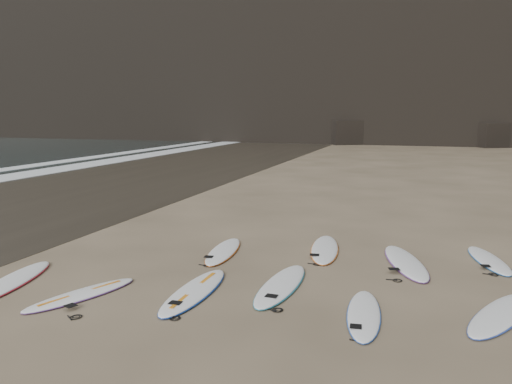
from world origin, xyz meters
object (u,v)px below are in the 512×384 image
at_px(surfboard_1, 194,291).
at_px(surfboard_8, 489,260).
at_px(surfboard_0, 81,294).
at_px(surfboard_5, 223,251).
at_px(surfboard_2, 281,284).
at_px(surfboard_6, 325,249).
at_px(surfboard_11, 13,280).
at_px(surfboard_3, 364,314).
at_px(surfboard_4, 500,314).
at_px(surfboard_7, 406,262).

relative_size(surfboard_1, surfboard_8, 1.15).
height_order(surfboard_0, surfboard_5, surfboard_5).
distance_m(surfboard_1, surfboard_5, 2.77).
bearing_deg(surfboard_2, surfboard_6, 84.75).
distance_m(surfboard_2, surfboard_11, 5.36).
bearing_deg(surfboard_3, surfboard_4, 12.15).
height_order(surfboard_4, surfboard_11, surfboard_11).
relative_size(surfboard_6, surfboard_11, 1.01).
height_order(surfboard_7, surfboard_8, surfboard_7).
xyz_separation_m(surfboard_0, surfboard_8, (7.44, 4.73, 0.00)).
relative_size(surfboard_0, surfboard_4, 0.91).
bearing_deg(surfboard_0, surfboard_11, -165.07).
bearing_deg(surfboard_3, surfboard_11, 178.90).
bearing_deg(surfboard_3, surfboard_6, 104.35).
xyz_separation_m(surfboard_3, surfboard_4, (2.16, 0.68, 0.00)).
relative_size(surfboard_3, surfboard_11, 0.85).
height_order(surfboard_6, surfboard_11, surfboard_6).
distance_m(surfboard_2, surfboard_5, 2.73).
xyz_separation_m(surfboard_1, surfboard_3, (3.15, -0.09, -0.01)).
bearing_deg(surfboard_1, surfboard_4, 5.10).
bearing_deg(surfboard_2, surfboard_5, 137.78).
height_order(surfboard_7, surfboard_11, surfboard_7).
distance_m(surfboard_5, surfboard_7, 4.25).
relative_size(surfboard_5, surfboard_6, 0.93).
relative_size(surfboard_0, surfboard_2, 0.86).
distance_m(surfboard_8, surfboard_11, 10.28).
xyz_separation_m(surfboard_8, surfboard_11, (-9.22, -4.53, 0.01)).
bearing_deg(surfboard_4, surfboard_2, -159.14).
relative_size(surfboard_2, surfboard_4, 1.06).
relative_size(surfboard_2, surfboard_11, 1.01).
distance_m(surfboard_5, surfboard_6, 2.49).
distance_m(surfboard_1, surfboard_7, 4.87).
xyz_separation_m(surfboard_2, surfboard_6, (0.34, 2.83, 0.00)).
relative_size(surfboard_1, surfboard_2, 1.00).
relative_size(surfboard_4, surfboard_6, 0.94).
bearing_deg(surfboard_7, surfboard_8, 7.59).
bearing_deg(surfboard_8, surfboard_5, 178.99).
relative_size(surfboard_0, surfboard_7, 0.83).
height_order(surfboard_1, surfboard_7, surfboard_7).
xyz_separation_m(surfboard_2, surfboard_11, (-5.16, -1.44, -0.00)).
xyz_separation_m(surfboard_1, surfboard_8, (5.52, 3.93, -0.01)).
relative_size(surfboard_0, surfboard_3, 1.02).
bearing_deg(surfboard_0, surfboard_7, 56.12).
relative_size(surfboard_6, surfboard_7, 0.96).
bearing_deg(surfboard_7, surfboard_5, 169.46).
height_order(surfboard_3, surfboard_4, surfboard_4).
distance_m(surfboard_0, surfboard_5, 3.80).
bearing_deg(surfboard_11, surfboard_4, -5.03).
height_order(surfboard_2, surfboard_11, same).
bearing_deg(surfboard_2, surfboard_0, -152.61).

